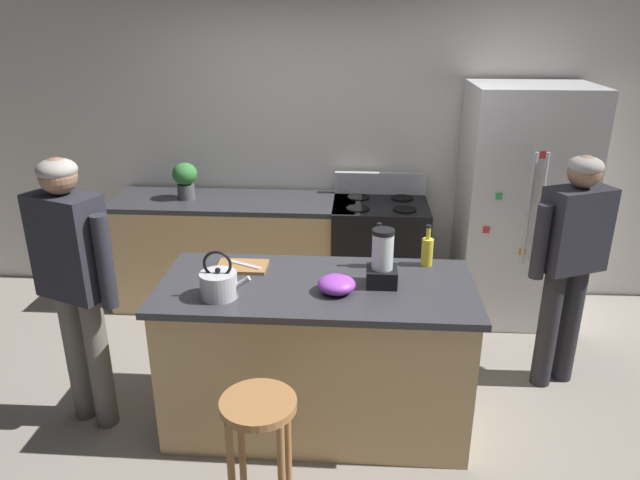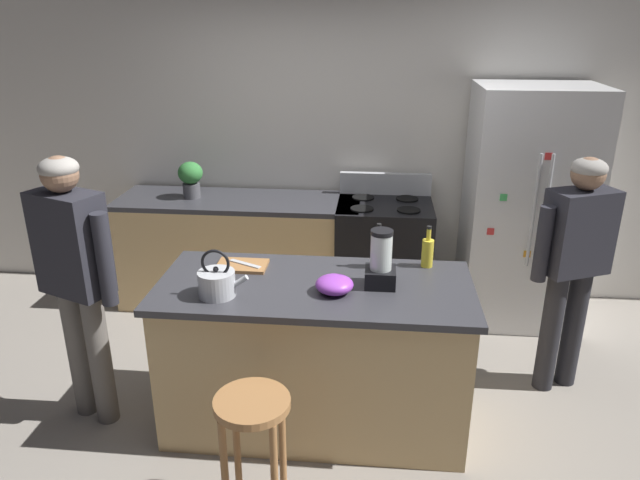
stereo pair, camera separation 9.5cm
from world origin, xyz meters
name	(u,v)px [view 2 (the right image)]	position (x,y,z in m)	size (l,w,h in m)	color
ground_plane	(315,419)	(0.00, 0.00, 0.00)	(14.00, 14.00, 0.00)	gray
back_wall	(339,139)	(0.00, 1.95, 1.35)	(8.00, 0.10, 2.70)	silver
kitchen_island	(315,354)	(0.00, 0.00, 0.46)	(1.78, 0.82, 0.92)	tan
back_counter_run	(241,251)	(-0.80, 1.55, 0.46)	(2.00, 0.64, 0.92)	tan
refrigerator	(526,208)	(1.49, 1.50, 0.93)	(0.90, 0.73, 1.86)	silver
stove_range	(383,256)	(0.40, 1.52, 0.47)	(0.76, 0.65, 1.10)	black
person_by_island_left	(75,269)	(-1.36, -0.09, 1.00)	(0.58, 0.35, 1.65)	#66605B
person_by_sink_right	(575,255)	(1.57, 0.53, 0.95)	(0.58, 0.36, 1.56)	#26262B
bar_stool	(253,427)	(-0.21, -0.76, 0.53)	(0.36, 0.36, 0.68)	#9E6B3D
potted_plant	(191,177)	(-1.19, 1.55, 1.10)	(0.20, 0.20, 0.30)	#4C4C51
blender_appliance	(381,263)	(0.37, 0.02, 1.06)	(0.17, 0.17, 0.33)	black
bottle_olive_oil	(378,251)	(0.35, 0.27, 1.02)	(0.07, 0.07, 0.28)	#2D6638
bottle_soda	(428,252)	(0.64, 0.31, 1.02)	(0.07, 0.07, 0.26)	yellow
mixing_bowl	(334,285)	(0.12, -0.09, 0.97)	(0.21, 0.21, 0.09)	purple
tea_kettle	(217,282)	(-0.51, -0.19, 1.00)	(0.28, 0.20, 0.27)	#B7BABF
cutting_board	(242,266)	(-0.46, 0.19, 0.93)	(0.30, 0.20, 0.02)	#9E6B3D
chef_knife	(245,264)	(-0.44, 0.19, 0.95)	(0.22, 0.03, 0.01)	#B7BABF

